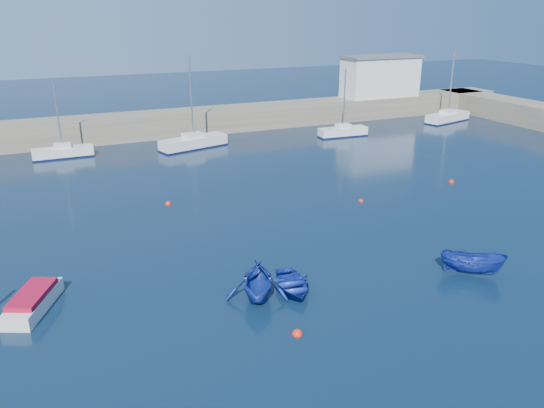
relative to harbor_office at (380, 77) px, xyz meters
name	(u,v)px	position (x,y,z in m)	size (l,w,h in m)	color
ground	(416,378)	(-30.00, -46.00, -5.10)	(220.00, 220.00, 0.00)	#0C1F35
back_wall	(155,125)	(-30.00, 0.00, -3.80)	(96.00, 4.50, 2.60)	#726957
right_arm	(541,116)	(14.00, -14.00, -3.80)	(4.50, 32.00, 2.60)	#726957
harbor_office	(380,77)	(0.00, 0.00, 0.00)	(10.00, 4.00, 5.00)	silver
sailboat_5	(63,152)	(-40.13, -5.74, -4.55)	(5.54, 1.60, 7.34)	silver
sailboat_6	(193,142)	(-27.61, -7.21, -4.48)	(7.37, 3.81, 9.29)	silver
sailboat_7	(343,131)	(-10.75, -8.77, -4.54)	(5.64, 1.85, 7.40)	silver
sailboat_8	(448,117)	(5.79, -6.97, -4.49)	(7.09, 3.58, 8.96)	silver
motorboat_1	(33,301)	(-43.29, -34.62, -4.66)	(2.87, 4.07, 0.95)	silver
dinghy_center	(292,285)	(-31.38, -37.96, -4.76)	(2.35, 3.29, 0.68)	navy
dinghy_left	(258,280)	(-33.22, -37.91, -4.15)	(3.11, 3.60, 1.90)	navy
dinghy_right	(473,263)	(-21.83, -40.29, -4.45)	(1.26, 3.35, 1.29)	navy
buoy_0	(297,334)	(-32.85, -41.52, -5.10)	(0.47, 0.47, 0.47)	red
buoy_1	(361,201)	(-20.84, -28.06, -5.10)	(0.41, 0.41, 0.41)	#B1250D
buoy_3	(168,204)	(-34.05, -22.84, -5.10)	(0.43, 0.43, 0.43)	red
buoy_4	(451,182)	(-11.46, -27.13, -5.10)	(0.48, 0.48, 0.48)	#B1250D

